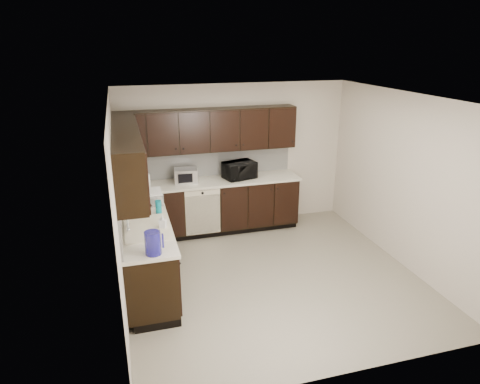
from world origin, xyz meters
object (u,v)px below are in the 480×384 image
object	(u,v)px
sink	(147,233)
microwave	(239,170)
toaster_oven	(186,176)
blue_pitcher	(153,243)
storage_bin	(144,198)

from	to	relation	value
sink	microwave	xyz separation A→B (m)	(1.68, 1.70, 0.20)
toaster_oven	blue_pitcher	size ratio (longest dim) A/B	1.40
blue_pitcher	sink	bearing A→B (deg)	70.46
microwave	blue_pitcher	xyz separation A→B (m)	(-1.66, -2.38, -0.01)
microwave	storage_bin	xyz separation A→B (m)	(-1.65, -0.82, -0.05)
storage_bin	toaster_oven	bearing A→B (deg)	48.90
sink	storage_bin	xyz separation A→B (m)	(0.04, 0.88, 0.15)
toaster_oven	storage_bin	world-z (taller)	toaster_oven
microwave	storage_bin	bearing A→B (deg)	-168.94
storage_bin	microwave	bearing A→B (deg)	26.41
sink	storage_bin	distance (m)	0.89
toaster_oven	storage_bin	distance (m)	1.12
microwave	blue_pitcher	world-z (taller)	microwave
microwave	storage_bin	size ratio (longest dim) A/B	1.10
sink	toaster_oven	xyz separation A→B (m)	(0.77, 1.72, 0.18)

